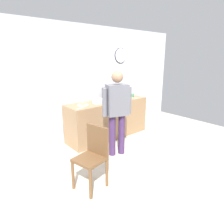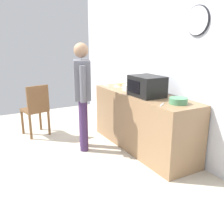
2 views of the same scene
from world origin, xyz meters
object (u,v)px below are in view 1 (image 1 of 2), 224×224
(microwave, at_px, (115,94))
(fork_utensil, at_px, (134,98))
(sandwich_plate, at_px, (83,104))
(person_standing, at_px, (117,108))
(cereal_bowl, at_px, (98,101))
(wooden_chair, at_px, (93,154))
(spoon_utensil, at_px, (80,108))
(salad_bowl, at_px, (129,95))

(microwave, relative_size, fork_utensil, 2.94)
(sandwich_plate, distance_m, person_standing, 0.86)
(cereal_bowl, relative_size, wooden_chair, 0.26)
(sandwich_plate, xyz_separation_m, spoon_utensil, (-0.20, -0.19, -0.02))
(spoon_utensil, height_order, person_standing, person_standing)
(microwave, relative_size, spoon_utensil, 2.94)
(sandwich_plate, height_order, salad_bowl, salad_bowl)
(salad_bowl, height_order, wooden_chair, salad_bowl)
(cereal_bowl, height_order, wooden_chair, cereal_bowl)
(salad_bowl, xyz_separation_m, cereal_bowl, (-1.07, -0.06, 0.01))
(person_standing, relative_size, wooden_chair, 1.77)
(microwave, height_order, sandwich_plate, microwave)
(person_standing, bearing_deg, spoon_utensil, 124.59)
(microwave, relative_size, cereal_bowl, 2.03)
(microwave, bearing_deg, spoon_utensil, -173.45)
(cereal_bowl, bearing_deg, sandwich_plate, 174.72)
(fork_utensil, relative_size, person_standing, 0.10)
(fork_utensil, distance_m, person_standing, 1.31)
(fork_utensil, bearing_deg, cereal_bowl, 170.49)
(person_standing, bearing_deg, microwave, 50.86)
(microwave, xyz_separation_m, cereal_bowl, (-0.50, 0.03, -0.10))
(person_standing, bearing_deg, wooden_chair, -151.03)
(microwave, distance_m, cereal_bowl, 0.51)
(fork_utensil, bearing_deg, wooden_chair, -151.30)
(sandwich_plate, relative_size, salad_bowl, 0.97)
(microwave, distance_m, fork_utensil, 0.56)
(spoon_utensil, bearing_deg, sandwich_plate, 43.56)
(person_standing, bearing_deg, sandwich_plate, 106.50)
(wooden_chair, bearing_deg, salad_bowl, 32.65)
(sandwich_plate, height_order, spoon_utensil, sandwich_plate)
(cereal_bowl, xyz_separation_m, wooden_chair, (-1.07, -1.31, -0.43))
(cereal_bowl, height_order, spoon_utensil, cereal_bowl)
(salad_bowl, xyz_separation_m, fork_utensil, (-0.05, -0.23, -0.04))
(salad_bowl, distance_m, fork_utensil, 0.24)
(spoon_utensil, bearing_deg, wooden_chair, -113.26)
(fork_utensil, distance_m, spoon_utensil, 1.59)
(sandwich_plate, bearing_deg, person_standing, -73.50)
(microwave, xyz_separation_m, salad_bowl, (0.58, 0.09, -0.11))
(person_standing, distance_m, wooden_chair, 1.17)
(cereal_bowl, relative_size, spoon_utensil, 1.45)
(microwave, bearing_deg, cereal_bowl, 176.44)
(cereal_bowl, distance_m, fork_utensil, 1.04)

